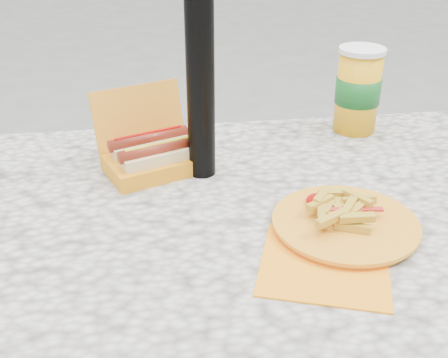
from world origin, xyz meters
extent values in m
cube|color=beige|center=(0.00, 0.00, 0.72)|extent=(1.20, 0.80, 0.05)
cylinder|color=black|center=(0.50, 0.30, 0.35)|extent=(0.07, 0.07, 0.70)
cube|color=orange|center=(-0.09, 0.18, 0.77)|extent=(0.21, 0.17, 0.03)
cube|color=orange|center=(-0.11, 0.25, 0.84)|extent=(0.18, 0.10, 0.11)
cube|color=#D8C686|center=(-0.08, 0.16, 0.78)|extent=(0.15, 0.09, 0.04)
cylinder|color=maroon|center=(-0.08, 0.16, 0.81)|extent=(0.15, 0.08, 0.02)
cylinder|color=gold|center=(-0.08, 0.16, 0.82)|extent=(0.13, 0.06, 0.01)
cube|color=#D8C686|center=(-0.10, 0.20, 0.78)|extent=(0.15, 0.09, 0.04)
cylinder|color=maroon|center=(-0.10, 0.20, 0.81)|extent=(0.15, 0.08, 0.02)
cylinder|color=#950400|center=(-0.10, 0.20, 0.82)|extent=(0.13, 0.06, 0.01)
cube|color=orange|center=(0.14, -0.15, 0.75)|extent=(0.23, 0.23, 0.00)
cylinder|color=orange|center=(0.20, -0.06, 0.76)|extent=(0.22, 0.22, 0.01)
cylinder|color=orange|center=(0.20, -0.06, 0.76)|extent=(0.23, 0.23, 0.01)
cube|color=gold|center=(0.21, -0.07, 0.77)|extent=(0.04, 0.05, 0.01)
cube|color=gold|center=(0.23, -0.04, 0.78)|extent=(0.06, 0.01, 0.01)
cube|color=gold|center=(0.23, -0.03, 0.79)|extent=(0.04, 0.05, 0.01)
cube|color=gold|center=(0.21, -0.06, 0.78)|extent=(0.05, 0.05, 0.01)
cube|color=gold|center=(0.18, -0.04, 0.78)|extent=(0.04, 0.05, 0.01)
cube|color=gold|center=(0.18, -0.02, 0.79)|extent=(0.05, 0.05, 0.01)
cube|color=gold|center=(0.21, -0.06, 0.79)|extent=(0.04, 0.05, 0.01)
cube|color=gold|center=(0.18, -0.07, 0.77)|extent=(0.04, 0.05, 0.01)
cube|color=gold|center=(0.20, -0.07, 0.78)|extent=(0.05, 0.04, 0.01)
cube|color=gold|center=(0.19, -0.06, 0.78)|extent=(0.02, 0.06, 0.01)
cube|color=gold|center=(0.17, -0.03, 0.78)|extent=(0.05, 0.04, 0.01)
cube|color=gold|center=(0.17, -0.09, 0.79)|extent=(0.05, 0.04, 0.01)
cube|color=gold|center=(0.20, -0.01, 0.79)|extent=(0.06, 0.02, 0.01)
cube|color=gold|center=(0.20, -0.02, 0.78)|extent=(0.02, 0.06, 0.01)
cube|color=gold|center=(0.21, -0.09, 0.79)|extent=(0.06, 0.02, 0.01)
cube|color=gold|center=(0.21, -0.07, 0.78)|extent=(0.06, 0.03, 0.01)
cube|color=gold|center=(0.16, -0.06, 0.78)|extent=(0.03, 0.06, 0.01)
cube|color=gold|center=(0.20, -0.09, 0.77)|extent=(0.06, 0.03, 0.01)
ellipsoid|color=#950400|center=(0.18, -0.01, 0.77)|extent=(0.05, 0.05, 0.01)
cube|color=#B52722|center=(0.22, -0.06, 0.78)|extent=(0.10, 0.02, 0.00)
cylinder|color=#F9AB11|center=(0.35, 0.32, 0.84)|extent=(0.09, 0.09, 0.17)
cylinder|color=#125B1D|center=(0.35, 0.32, 0.84)|extent=(0.10, 0.10, 0.06)
cylinder|color=white|center=(0.35, 0.32, 0.93)|extent=(0.10, 0.10, 0.01)
camera|label=1|loc=(-0.09, -0.78, 1.24)|focal=45.00mm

